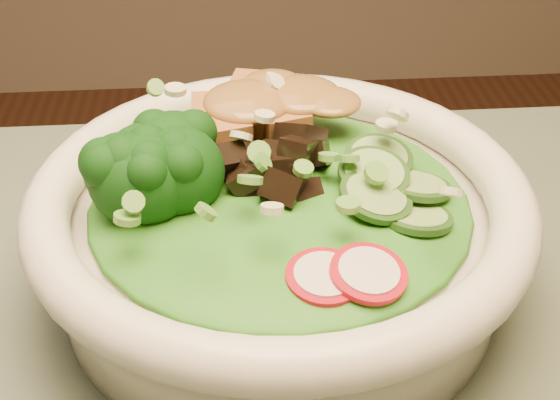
{
  "coord_description": "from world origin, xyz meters",
  "views": [
    {
      "loc": [
        0.2,
        -0.21,
        1.08
      ],
      "look_at": [
        0.23,
        0.17,
        0.82
      ],
      "focal_mm": 50.0,
      "sensor_mm": 36.0,
      "label": 1
    }
  ],
  "objects": [
    {
      "name": "cucumber_slices",
      "position": [
        0.3,
        0.17,
        0.83
      ],
      "size": [
        0.09,
        0.09,
        0.04
      ],
      "primitive_type": null,
      "rotation": [
        0.0,
        0.0,
        0.15
      ],
      "color": "#7CB162",
      "rests_on": "salad_bowl"
    },
    {
      "name": "lettuce_bed",
      "position": [
        0.23,
        0.17,
        0.82
      ],
      "size": [
        0.23,
        0.23,
        0.03
      ],
      "primitive_type": "ellipsoid",
      "color": "#1E6314",
      "rests_on": "salad_bowl"
    },
    {
      "name": "salad_bowl",
      "position": [
        0.23,
        0.17,
        0.79
      ],
      "size": [
        0.31,
        0.31,
        0.08
      ],
      "rotation": [
        0.0,
        0.0,
        0.15
      ],
      "color": "silver",
      "rests_on": "dining_table"
    },
    {
      "name": "mushroom_heap",
      "position": [
        0.23,
        0.19,
        0.83
      ],
      "size": [
        0.09,
        0.09,
        0.05
      ],
      "primitive_type": null,
      "rotation": [
        0.0,
        0.0,
        0.15
      ],
      "color": "black",
      "rests_on": "salad_bowl"
    },
    {
      "name": "broccoli_florets",
      "position": [
        0.16,
        0.17,
        0.84
      ],
      "size": [
        0.1,
        0.09,
        0.05
      ],
      "primitive_type": null,
      "rotation": [
        0.0,
        0.0,
        0.15
      ],
      "color": "black",
      "rests_on": "salad_bowl"
    },
    {
      "name": "peanut_sauce",
      "position": [
        0.23,
        0.25,
        0.85
      ],
      "size": [
        0.08,
        0.06,
        0.02
      ],
      "primitive_type": "ellipsoid",
      "color": "brown",
      "rests_on": "tofu_cubes"
    },
    {
      "name": "radish_slices",
      "position": [
        0.24,
        0.1,
        0.82
      ],
      "size": [
        0.13,
        0.06,
        0.02
      ],
      "primitive_type": null,
      "rotation": [
        0.0,
        0.0,
        0.15
      ],
      "color": "#A90D1D",
      "rests_on": "salad_bowl"
    },
    {
      "name": "tofu_cubes",
      "position": [
        0.23,
        0.25,
        0.83
      ],
      "size": [
        0.11,
        0.08,
        0.04
      ],
      "primitive_type": null,
      "rotation": [
        0.0,
        0.0,
        0.15
      ],
      "color": "#A16235",
      "rests_on": "salad_bowl"
    },
    {
      "name": "scallion_garnish",
      "position": [
        0.23,
        0.17,
        0.84
      ],
      "size": [
        0.22,
        0.22,
        0.03
      ],
      "primitive_type": null,
      "color": "#579936",
      "rests_on": "salad_bowl"
    }
  ]
}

